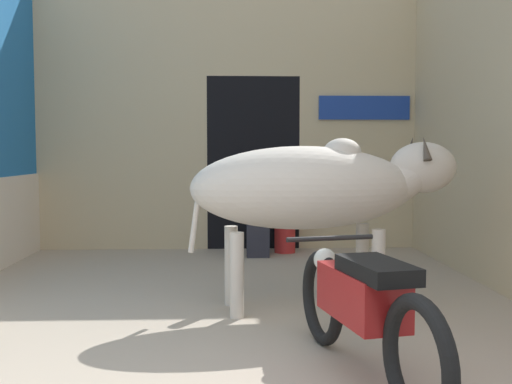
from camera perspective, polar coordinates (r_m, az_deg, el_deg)
The scene contains 5 objects.
wall_back_with_doorway at distance 8.09m, azimuth -1.78°, elevation 5.67°, with size 4.93×0.93×3.56m.
cow at distance 4.88m, azimuth 5.90°, elevation 0.44°, with size 2.27×0.91×1.42m.
motorcycle_near at distance 3.47m, azimuth 10.03°, elevation -10.53°, with size 0.63×1.84×0.75m.
shopkeeper_seated at distance 7.33m, azimuth 0.15°, elevation -1.10°, with size 0.39×0.34×1.21m.
plastic_stool at distance 7.62m, azimuth 2.76°, elevation -4.07°, with size 0.38×0.38×0.42m.
Camera 1 is at (0.05, -2.56, 1.28)m, focal length 42.00 mm.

